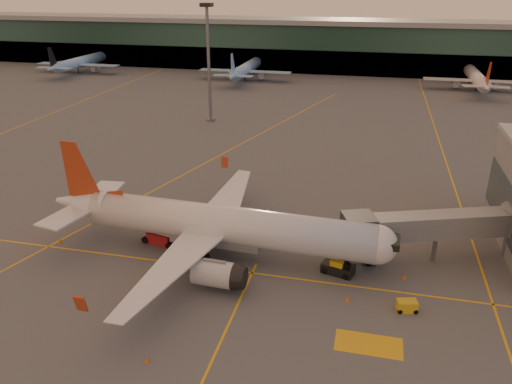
% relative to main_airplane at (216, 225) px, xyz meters
% --- Properties ---
extents(ground, '(600.00, 600.00, 0.00)m').
position_rel_main_airplane_xyz_m(ground, '(-0.04, -7.66, -4.08)').
color(ground, '#4C4F54').
rests_on(ground, ground).
extents(taxi_markings, '(100.12, 173.00, 0.01)m').
position_rel_main_airplane_xyz_m(taxi_markings, '(-7.36, 36.82, -4.08)').
color(taxi_markings, gold).
rests_on(taxi_markings, ground).
extents(terminal, '(400.00, 20.00, 17.60)m').
position_rel_main_airplane_xyz_m(terminal, '(-0.04, 134.13, 4.68)').
color(terminal, '#19382D').
rests_on(terminal, ground).
extents(mast_west_near, '(2.40, 2.40, 25.60)m').
position_rel_main_airplane_xyz_m(mast_west_near, '(-20.04, 58.34, 10.78)').
color(mast_west_near, slate).
rests_on(mast_west_near, ground).
extents(distant_aircraft_row, '(225.00, 34.00, 13.00)m').
position_rel_main_airplane_xyz_m(distant_aircraft_row, '(-53.79, 110.34, -4.08)').
color(distant_aircraft_row, '#93C2F7').
rests_on(distant_aircraft_row, ground).
extents(main_airplane, '(41.63, 37.47, 12.57)m').
position_rel_main_airplane_xyz_m(main_airplane, '(0.00, 0.00, 0.00)').
color(main_airplane, silver).
rests_on(main_airplane, ground).
extents(jet_bridge, '(22.33, 10.63, 6.11)m').
position_rel_main_airplane_xyz_m(jet_bridge, '(26.04, 5.48, 0.17)').
color(jet_bridge, slate).
rests_on(jet_bridge, ground).
extents(catering_truck, '(6.01, 3.49, 4.39)m').
position_rel_main_airplane_xyz_m(catering_truck, '(-7.86, 1.76, -1.59)').
color(catering_truck, maroon).
rests_on(catering_truck, ground).
extents(gpu_cart, '(2.19, 1.61, 1.16)m').
position_rel_main_airplane_xyz_m(gpu_cart, '(21.42, -5.78, -3.52)').
color(gpu_cart, gold).
rests_on(gpu_cart, ground).
extents(pushback_tug, '(3.85, 2.72, 1.79)m').
position_rel_main_airplane_xyz_m(pushback_tug, '(14.22, -0.43, -3.36)').
color(pushback_tug, black).
rests_on(pushback_tug, ground).
extents(cone_nose, '(0.41, 0.41, 0.53)m').
position_rel_main_airplane_xyz_m(cone_nose, '(21.40, 0.19, -3.83)').
color(cone_nose, '#ED5E0C').
rests_on(cone_nose, ground).
extents(cone_tail, '(0.47, 0.47, 0.60)m').
position_rel_main_airplane_xyz_m(cone_tail, '(-19.91, -1.49, -3.79)').
color(cone_tail, '#ED5E0C').
rests_on(cone_tail, ground).
extents(cone_wing_right, '(0.38, 0.38, 0.49)m').
position_rel_main_airplane_xyz_m(cone_wing_right, '(-0.36, -18.39, -3.85)').
color(cone_wing_right, '#ED5E0C').
rests_on(cone_wing_right, ground).
extents(cone_wing_left, '(0.46, 0.46, 0.58)m').
position_rel_main_airplane_xyz_m(cone_wing_left, '(-2.02, 16.52, -3.80)').
color(cone_wing_left, '#ED5E0C').
rests_on(cone_wing_left, ground).
extents(cone_fwd, '(0.43, 0.43, 0.54)m').
position_rel_main_airplane_xyz_m(cone_fwd, '(15.68, -5.36, -3.82)').
color(cone_fwd, '#ED5E0C').
rests_on(cone_fwd, ground).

